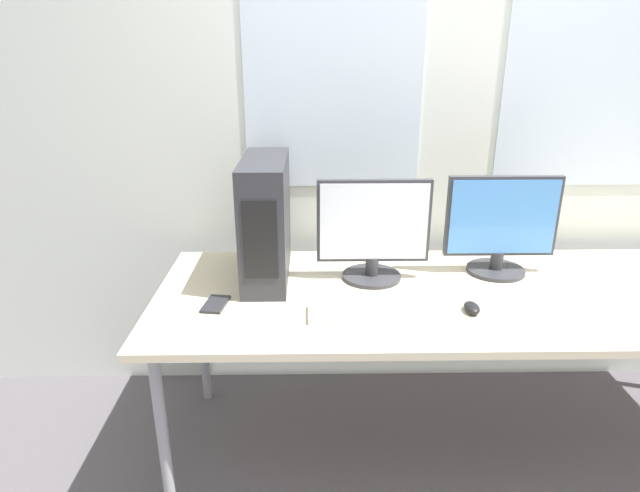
{
  "coord_description": "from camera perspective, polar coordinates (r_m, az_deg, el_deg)",
  "views": [
    {
      "loc": [
        -0.64,
        -1.39,
        1.58
      ],
      "look_at": [
        -0.61,
        0.43,
        0.9
      ],
      "focal_mm": 30.0,
      "sensor_mm": 36.0,
      "label": 1
    }
  ],
  "objects": [
    {
      "name": "monitor_main",
      "position": [
        2.08,
        5.7,
        1.55
      ],
      "size": [
        0.44,
        0.23,
        0.4
      ],
      "color": "#333338",
      "rests_on": "desk"
    },
    {
      "name": "pc_tower",
      "position": [
        2.09,
        -5.79,
        2.87
      ],
      "size": [
        0.17,
        0.49,
        0.48
      ],
      "color": "#2D2D33",
      "rests_on": "desk"
    },
    {
      "name": "desk",
      "position": [
        2.14,
        16.8,
        -5.58
      ],
      "size": [
        2.46,
        0.86,
        0.72
      ],
      "color": "beige",
      "rests_on": "ground_plane"
    },
    {
      "name": "monitor_right_near",
      "position": [
        2.25,
        18.75,
        1.99
      ],
      "size": [
        0.44,
        0.23,
        0.4
      ],
      "color": "#333338",
      "rests_on": "desk"
    },
    {
      "name": "keyboard",
      "position": [
        1.86,
        6.41,
        -7.06
      ],
      "size": [
        0.49,
        0.13,
        0.02
      ],
      "color": "silver",
      "rests_on": "desk"
    },
    {
      "name": "wall_back",
      "position": [
        2.48,
        14.6,
        14.46
      ],
      "size": [
        8.0,
        0.07,
        2.7
      ],
      "color": "silver",
      "rests_on": "ground_plane"
    },
    {
      "name": "mouse",
      "position": [
        1.94,
        15.88,
        -6.36
      ],
      "size": [
        0.05,
        0.09,
        0.03
      ],
      "color": "black",
      "rests_on": "desk"
    },
    {
      "name": "cell_phone",
      "position": [
        1.96,
        -11.09,
        -6.1
      ],
      "size": [
        0.09,
        0.14,
        0.01
      ],
      "rotation": [
        0.0,
        0.0,
        -0.14
      ],
      "color": "#232328",
      "rests_on": "desk"
    }
  ]
}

